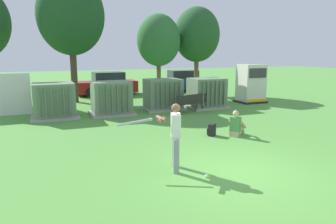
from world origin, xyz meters
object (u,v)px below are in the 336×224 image
Objects in this scene: park_bench at (191,102)px; transformer_west at (54,101)px; transformer_mid_east at (163,95)px; transformer_east at (207,93)px; batter at (173,133)px; parked_car_left_of_center at (181,81)px; sports_ball at (207,176)px; backpack at (212,130)px; generator_enclosure at (251,84)px; transformer_mid_west at (111,99)px; parked_car_leftmost at (107,84)px; seated_spectator at (236,126)px.

transformer_west is at bearing 171.04° from park_bench.
transformer_east is (2.40, -0.39, 0.00)m from transformer_mid_east.
batter reaches higher than park_bench.
parked_car_left_of_center is at bearing 68.74° from park_bench.
transformer_west is 9.42m from sports_ball.
transformer_east is 4.77× the size of backpack.
generator_enclosure is 5.23× the size of backpack.
backpack is (2.08, 3.41, 0.17)m from sports_ball.
transformer_west is 0.49× the size of parked_car_left_of_center.
generator_enclosure is (8.63, 0.68, 0.35)m from transformer_mid_west.
transformer_mid_east is 23.33× the size of sports_ball.
parked_car_leftmost and parked_car_left_of_center have the same top height.
transformer_mid_east is 0.91× the size of generator_enclosure.
transformer_mid_east is 8.24m from parked_car_left_of_center.
parked_car_left_of_center is (7.08, 7.41, -0.04)m from transformer_mid_west.
batter reaches higher than sports_ball.
generator_enclosure reaches higher than backpack.
transformer_west and transformer_east have the same top height.
parked_car_leftmost is (-7.39, 6.72, -0.38)m from generator_enclosure.
park_bench is at bearing 84.19° from seated_spectator.
transformer_east is (7.84, -0.17, 0.00)m from transformer_west.
parked_car_leftmost reaches higher than park_bench.
sports_ball is (-2.35, -9.09, -0.74)m from transformer_mid_east.
parked_car_leftmost is at bearing 107.46° from park_bench.
parked_car_leftmost is at bearing 137.74° from generator_enclosure.
sports_ball is (3.09, -8.87, -0.74)m from transformer_west.
sports_ball is (-3.37, -7.85, -0.49)m from park_bench.
transformer_mid_west reaches higher than backpack.
generator_enclosure is at bearing 11.85° from transformer_east.
transformer_east is at bearing 63.19° from backpack.
transformer_west is at bearing -177.59° from transformer_mid_east.
transformer_east is at bearing -104.01° from parked_car_left_of_center.
parked_car_leftmost reaches higher than backpack.
transformer_west reaches higher than park_bench.
sports_ball is 0.02× the size of parked_car_left_of_center.
parked_car_left_of_center is at bearing 74.15° from seated_spectator.
seated_spectator is (3.43, 2.25, -0.60)m from batter.
transformer_west is 8.35m from seated_spectator.
transformer_mid_west is at bearing 89.46° from batter.
sports_ball is (-4.75, -8.70, -0.74)m from transformer_east.
sports_ball is at bearing -118.62° from transformer_east.
transformer_mid_west is at bearing -175.50° from generator_enclosure.
transformer_mid_east is at bearing 7.23° from transformer_mid_west.
seated_spectator is at bearing -80.79° from parked_car_leftmost.
transformer_mid_west is at bearing 115.59° from backpack.
transformer_east is at bearing -0.40° from transformer_mid_west.
sports_ball is (-8.16, -9.42, -1.09)m from generator_enclosure.
transformer_mid_east is 1.21× the size of batter.
backpack is at bearing -46.53° from transformer_west.
backpack is at bearing -84.12° from parked_car_leftmost.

